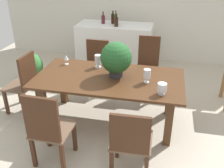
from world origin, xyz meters
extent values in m
plane|color=#BCB29E|center=(0.00, 0.00, 0.00)|extent=(7.04, 7.04, 0.00)
cube|color=beige|center=(0.00, 2.60, 1.30)|extent=(6.40, 0.10, 2.60)
cube|color=#4C2D19|center=(0.00, -0.15, 0.72)|extent=(2.09, 1.08, 0.03)
cube|color=#4C2D19|center=(-0.88, -0.52, 0.35)|extent=(0.10, 0.10, 0.70)
cube|color=#4C2D19|center=(0.88, -0.52, 0.35)|extent=(0.10, 0.10, 0.70)
cube|color=#4C2D19|center=(-0.88, 0.22, 0.35)|extent=(0.10, 0.10, 0.70)
cube|color=#4C2D19|center=(0.88, 0.22, 0.35)|extent=(0.10, 0.10, 0.70)
cube|color=#422616|center=(0.65, -0.90, 0.21)|extent=(0.05, 0.05, 0.42)
cube|color=#422616|center=(0.27, -0.91, 0.21)|extent=(0.05, 0.05, 0.42)
cube|color=#422616|center=(0.28, -1.28, 0.21)|extent=(0.05, 0.05, 0.42)
cube|color=brown|center=(0.47, -1.09, 0.43)|extent=(0.47, 0.45, 0.03)
cube|color=#422616|center=(0.47, -1.29, 0.67)|extent=(0.42, 0.05, 0.45)
cube|color=#422616|center=(-1.60, 0.04, 0.21)|extent=(0.05, 0.05, 0.42)
cube|color=#422616|center=(-1.62, -0.33, 0.21)|extent=(0.05, 0.05, 0.42)
cube|color=#422616|center=(-1.26, 0.02, 0.21)|extent=(0.05, 0.05, 0.42)
cube|color=#422616|center=(-1.28, -0.34, 0.21)|extent=(0.05, 0.05, 0.42)
cube|color=brown|center=(-1.44, -0.15, 0.43)|extent=(0.43, 0.46, 0.03)
cube|color=#422616|center=(-1.26, -0.16, 0.71)|extent=(0.06, 0.40, 0.52)
cube|color=#422616|center=(-0.66, 0.62, 0.21)|extent=(0.04, 0.04, 0.42)
cube|color=#422616|center=(-0.28, 0.62, 0.21)|extent=(0.04, 0.04, 0.42)
cube|color=#422616|center=(-0.66, 0.95, 0.21)|extent=(0.04, 0.04, 0.42)
cube|color=#422616|center=(-0.28, 0.95, 0.21)|extent=(0.04, 0.04, 0.42)
cube|color=brown|center=(-0.47, 0.79, 0.43)|extent=(0.46, 0.41, 0.03)
cube|color=#422616|center=(-0.47, 0.97, 0.68)|extent=(0.42, 0.04, 0.46)
cube|color=#422616|center=(0.31, 0.59, 0.21)|extent=(0.05, 0.05, 0.42)
cube|color=#422616|center=(0.64, 0.60, 0.21)|extent=(0.05, 0.05, 0.42)
cube|color=#422616|center=(0.30, 0.97, 0.21)|extent=(0.05, 0.05, 0.42)
cube|color=#422616|center=(0.63, 0.98, 0.21)|extent=(0.05, 0.05, 0.42)
cube|color=brown|center=(0.47, 0.79, 0.43)|extent=(0.42, 0.46, 0.03)
cube|color=#422616|center=(0.46, 0.99, 0.74)|extent=(0.37, 0.05, 0.58)
cube|color=#422616|center=(-0.28, -0.91, 0.21)|extent=(0.05, 0.05, 0.42)
cube|color=#422616|center=(-0.65, -0.89, 0.21)|extent=(0.05, 0.05, 0.42)
cube|color=#422616|center=(-0.29, -1.29, 0.21)|extent=(0.05, 0.05, 0.42)
cube|color=#422616|center=(-0.66, -1.27, 0.21)|extent=(0.05, 0.05, 0.42)
cube|color=brown|center=(-0.47, -1.09, 0.43)|extent=(0.45, 0.47, 0.03)
cube|color=#422616|center=(-0.48, -1.30, 0.72)|extent=(0.41, 0.05, 0.54)
cylinder|color=#333338|center=(0.09, -0.10, 0.79)|extent=(0.19, 0.19, 0.12)
sphere|color=#235628|center=(0.09, -0.10, 1.01)|extent=(0.44, 0.44, 0.44)
sphere|color=#DB9EB2|center=(-0.07, -0.03, 1.01)|extent=(0.05, 0.05, 0.05)
sphere|color=#DB9EB2|center=(0.25, 0.01, 1.08)|extent=(0.05, 0.05, 0.05)
sphere|color=#DB9EB2|center=(0.19, -0.25, 0.99)|extent=(0.04, 0.04, 0.04)
cylinder|color=silver|center=(-0.24, 0.16, 0.74)|extent=(0.10, 0.10, 0.01)
cylinder|color=silver|center=(-0.24, 0.16, 0.76)|extent=(0.02, 0.02, 0.04)
cylinder|color=silver|center=(-0.24, 0.16, 0.85)|extent=(0.10, 0.10, 0.15)
cylinder|color=silver|center=(0.53, -0.20, 0.74)|extent=(0.07, 0.07, 0.01)
cylinder|color=silver|center=(0.53, -0.20, 0.77)|extent=(0.03, 0.03, 0.05)
cylinder|color=silver|center=(0.53, -0.20, 0.86)|extent=(0.10, 0.10, 0.13)
cylinder|color=silver|center=(0.75, -0.49, 0.74)|extent=(0.09, 0.09, 0.01)
cylinder|color=silver|center=(0.75, -0.49, 0.76)|extent=(0.03, 0.03, 0.03)
cylinder|color=silver|center=(0.75, -0.49, 0.83)|extent=(0.12, 0.12, 0.10)
cylinder|color=silver|center=(-0.76, 0.17, 0.73)|extent=(0.06, 0.06, 0.00)
cylinder|color=silver|center=(-0.76, 0.17, 0.77)|extent=(0.01, 0.01, 0.07)
cone|color=silver|center=(-0.76, 0.17, 0.85)|extent=(0.07, 0.07, 0.08)
cube|color=white|center=(-0.34, 1.87, 0.48)|extent=(1.57, 0.69, 0.97)
cylinder|color=#511E28|center=(-0.59, 1.89, 1.05)|extent=(0.08, 0.08, 0.17)
cylinder|color=#511E28|center=(-0.59, 1.89, 1.18)|extent=(0.03, 0.03, 0.08)
cylinder|color=#194C1E|center=(-0.31, 1.83, 1.07)|extent=(0.06, 0.06, 0.21)
cylinder|color=#194C1E|center=(-0.31, 1.83, 1.22)|extent=(0.02, 0.02, 0.08)
cylinder|color=black|center=(-0.27, 1.72, 1.06)|extent=(0.08, 0.08, 0.18)
cylinder|color=black|center=(-0.27, 1.72, 1.19)|extent=(0.03, 0.03, 0.08)
cylinder|color=black|center=(-0.39, 1.95, 1.07)|extent=(0.08, 0.08, 0.20)
cylinder|color=black|center=(-0.39, 1.95, 1.20)|extent=(0.03, 0.03, 0.06)
cylinder|color=#423D38|center=(-1.75, 0.77, 0.09)|extent=(0.25, 0.25, 0.19)
ellipsoid|color=#387538|center=(-1.75, 0.77, 0.37)|extent=(0.45, 0.45, 0.49)
camera|label=1|loc=(0.74, -3.35, 2.30)|focal=41.24mm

